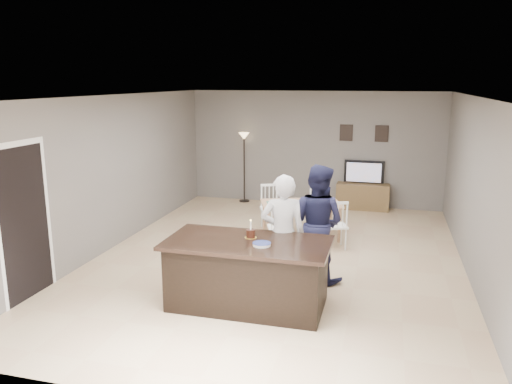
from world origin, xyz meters
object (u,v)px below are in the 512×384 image
(television, at_px, (364,172))
(dining_table, at_px, (301,209))
(birthday_cake, at_px, (251,233))
(floor_lamp, at_px, (244,148))
(man, at_px, (317,223))
(tv_console, at_px, (363,197))
(kitchen_island, at_px, (248,273))
(plate_stack, at_px, (262,244))
(woman, at_px, (283,234))

(television, relative_size, dining_table, 0.45)
(birthday_cake, height_order, dining_table, birthday_cake)
(floor_lamp, bearing_deg, dining_table, -53.82)
(birthday_cake, bearing_deg, dining_table, 86.49)
(dining_table, distance_m, floor_lamp, 3.22)
(man, bearing_deg, tv_console, -74.87)
(dining_table, height_order, floor_lamp, floor_lamp)
(kitchen_island, distance_m, birthday_cake, 0.53)
(television, xyz_separation_m, man, (-0.45, -4.49, 0.02))
(kitchen_island, distance_m, plate_stack, 0.53)
(man, bearing_deg, plate_stack, 88.71)
(television, relative_size, birthday_cake, 3.64)
(kitchen_island, distance_m, woman, 0.77)
(kitchen_island, distance_m, dining_table, 3.07)
(kitchen_island, xyz_separation_m, floor_lamp, (-1.67, 5.59, 0.87))
(floor_lamp, bearing_deg, woman, -68.09)
(man, height_order, dining_table, man)
(birthday_cake, xyz_separation_m, floor_lamp, (-1.67, 5.44, 0.36))
(tv_console, xyz_separation_m, man, (-0.45, -4.42, 0.58))
(plate_stack, height_order, dining_table, plate_stack)
(plate_stack, distance_m, floor_lamp, 6.04)
(television, distance_m, plate_stack, 5.85)
(man, relative_size, dining_table, 0.86)
(television, xyz_separation_m, woman, (-0.84, -5.09, -0.01))
(man, height_order, plate_stack, man)
(kitchen_island, distance_m, floor_lamp, 5.90)
(man, distance_m, floor_lamp, 5.07)
(kitchen_island, bearing_deg, floor_lamp, 106.65)
(man, xyz_separation_m, birthday_cake, (-0.75, -1.01, 0.08))
(television, height_order, plate_stack, television)
(dining_table, bearing_deg, plate_stack, -109.68)
(tv_console, height_order, birthday_cake, birthday_cake)
(birthday_cake, bearing_deg, woman, 48.42)
(plate_stack, relative_size, floor_lamp, 0.14)
(tv_console, bearing_deg, man, -95.83)
(tv_console, bearing_deg, dining_table, -112.14)
(birthday_cake, relative_size, plate_stack, 1.06)
(man, distance_m, birthday_cake, 1.26)
(tv_console, distance_m, birthday_cake, 5.59)
(tv_console, height_order, plate_stack, plate_stack)
(birthday_cake, bearing_deg, tv_console, 77.52)
(man, bearing_deg, floor_lamp, -40.42)
(tv_console, height_order, man, man)
(kitchen_island, relative_size, dining_table, 1.06)
(man, bearing_deg, woman, 77.90)
(plate_stack, xyz_separation_m, dining_table, (-0.04, 3.19, -0.35))
(woman, xyz_separation_m, birthday_cake, (-0.36, -0.40, 0.11))
(man, xyz_separation_m, dining_table, (-0.57, 1.91, -0.31))
(plate_stack, bearing_deg, kitchen_island, 149.70)
(woman, height_order, floor_lamp, floor_lamp)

